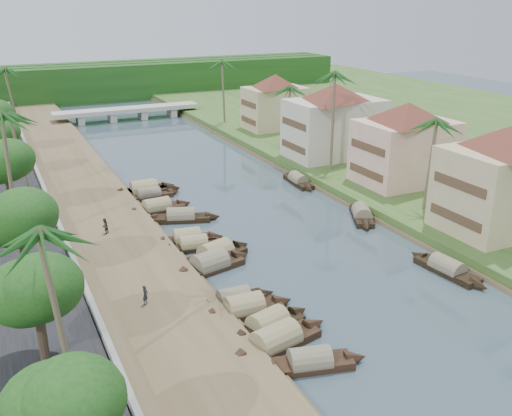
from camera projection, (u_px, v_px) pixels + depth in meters
name	position (u px, v px, depth m)	size (l,w,h in m)	color
ground	(323.00, 266.00, 50.57)	(220.00, 220.00, 0.00)	#374852
left_bank	(96.00, 217.00, 60.86)	(10.00, 180.00, 0.80)	brown
right_bank	(366.00, 174.00, 74.99)	(16.00, 180.00, 1.20)	#2D5321
road	(10.00, 228.00, 57.31)	(8.00, 180.00, 1.40)	black
retaining_wall	(54.00, 215.00, 58.83)	(0.40, 180.00, 1.10)	slate
treeline	(98.00, 82.00, 133.79)	(120.00, 14.00, 8.00)	#153E10
bridge	(127.00, 111.00, 110.89)	(28.00, 4.00, 2.40)	#A6A69B
building_near	(507.00, 177.00, 54.37)	(14.85, 14.85, 10.20)	#C4B283
building_mid	(405.00, 142.00, 68.40)	(14.11, 14.11, 9.70)	beige
building_far	(335.00, 120.00, 79.75)	(15.59, 15.59, 10.20)	beige
building_distant	(275.00, 101.00, 97.25)	(12.62, 12.62, 9.20)	#C4B283
sampan_0	(310.00, 363.00, 36.55)	(8.02, 3.44, 2.09)	black
sampan_1	(268.00, 325.00, 40.67)	(8.11, 3.81, 2.34)	black
sampan_2	(276.00, 342.00, 38.73)	(9.59, 3.96, 2.44)	black
sampan_3	(234.00, 300.00, 44.16)	(7.15, 1.76, 1.96)	black
sampan_4	(244.00, 309.00, 42.85)	(8.24, 2.21, 2.31)	black
sampan_5	(216.00, 255.00, 51.87)	(8.40, 4.43, 2.57)	black
sampan_6	(210.00, 265.00, 49.83)	(8.82, 3.86, 2.52)	black
sampan_7	(194.00, 245.00, 53.87)	(7.63, 2.51, 2.02)	black
sampan_8	(187.00, 240.00, 55.16)	(7.64, 2.93, 2.30)	black
sampan_9	(181.00, 217.00, 60.79)	(8.65, 4.41, 2.18)	black
sampan_10	(157.00, 208.00, 63.41)	(8.56, 2.52, 2.31)	black
sampan_11	(145.00, 191.00, 69.17)	(9.19, 3.15, 2.54)	black
sampan_12	(149.00, 196.00, 67.49)	(8.04, 1.99, 1.93)	black
sampan_13	(143.00, 189.00, 69.71)	(8.57, 2.22, 2.32)	black
sampan_14	(447.00, 269.00, 49.18)	(2.42, 8.68, 2.09)	black
sampan_15	(362.00, 215.00, 61.43)	(5.26, 8.15, 2.22)	black
sampan_16	(298.00, 181.00, 72.95)	(2.17, 8.33, 2.03)	black
canoe_1	(251.00, 313.00, 42.90)	(4.76, 1.73, 0.76)	black
canoe_2	(163.00, 212.00, 63.30)	(5.18, 1.48, 0.75)	black
palm_1	(434.00, 123.00, 57.95)	(3.20, 3.20, 11.05)	brown
palm_2	(335.00, 76.00, 70.98)	(3.20, 3.20, 13.98)	brown
palm_3	(287.00, 89.00, 84.77)	(3.20, 3.20, 10.26)	brown
palm_4	(50.00, 234.00, 29.39)	(3.20, 3.20, 11.32)	brown
palm_5	(0.00, 117.00, 49.20)	(3.20, 3.20, 13.17)	brown
palm_6	(16.00, 115.00, 63.23)	(3.20, 3.20, 10.52)	brown
palm_7	(223.00, 63.00, 99.92)	(3.20, 3.20, 12.28)	brown
palm_8	(10.00, 71.00, 89.26)	(3.20, 3.20, 12.13)	brown
tree_0	(64.00, 405.00, 23.47)	(4.41, 4.41, 7.15)	#483729
tree_1	(35.00, 290.00, 33.59)	(4.84, 4.84, 6.86)	#483729
tree_2	(19.00, 218.00, 43.03)	(5.06, 5.06, 7.54)	#483729
tree_3	(5.00, 162.00, 56.92)	(5.03, 5.03, 7.75)	#483729
tree_6	(357.00, 117.00, 83.38)	(4.36, 4.36, 6.73)	#483729
person_near	(145.00, 295.00, 42.55)	(0.56, 0.37, 1.54)	#272A2F
person_far	(105.00, 226.00, 55.34)	(0.76, 0.59, 1.57)	#302822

